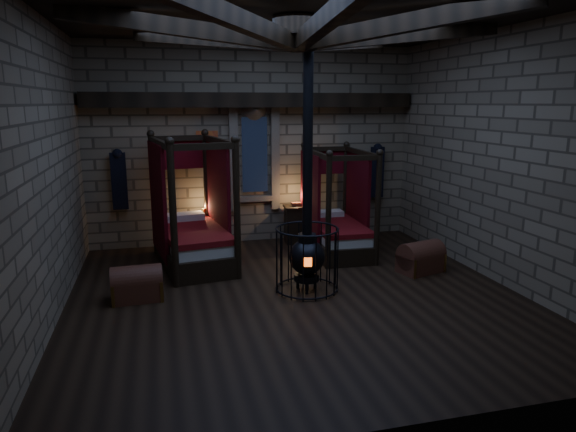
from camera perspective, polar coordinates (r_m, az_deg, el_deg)
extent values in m
cube|color=black|center=(8.24, 0.92, -8.84)|extent=(7.00, 7.00, 0.01)
cube|color=#847054|center=(11.13, -3.79, 7.84)|extent=(7.00, 0.02, 4.20)
cube|color=#847054|center=(4.49, 12.74, 0.64)|extent=(7.00, 0.02, 4.20)
cube|color=#847054|center=(7.61, -25.46, 4.51)|extent=(0.02, 7.00, 4.20)
cube|color=#847054|center=(9.28, 22.45, 6.00)|extent=(0.02, 7.00, 4.20)
cube|color=black|center=(7.77, 1.04, 21.39)|extent=(7.00, 7.00, 0.01)
cube|color=black|center=(10.92, -3.68, 12.74)|extent=(6.86, 0.35, 0.30)
cylinder|color=black|center=(7.75, 1.03, 20.29)|extent=(0.70, 0.70, 0.25)
cube|color=black|center=(11.10, -3.72, 6.79)|extent=(0.55, 0.04, 1.60)
cube|color=maroon|center=(10.95, -8.94, 7.64)|extent=(0.45, 0.03, 0.65)
cube|color=black|center=(10.89, -18.25, 3.69)|extent=(0.30, 0.10, 1.15)
cube|color=black|center=(11.88, 9.85, 4.82)|extent=(0.30, 0.10, 1.15)
cube|color=black|center=(9.86, -10.37, -4.24)|extent=(1.46, 2.37, 0.39)
cube|color=beige|center=(9.78, -10.44, -2.56)|extent=(1.31, 2.18, 0.24)
cube|color=maroon|center=(9.74, -10.48, -1.70)|extent=(1.38, 2.24, 0.11)
cube|color=beige|center=(10.50, -11.43, -0.12)|extent=(0.80, 0.48, 0.15)
cube|color=#52070D|center=(10.59, -12.03, 6.73)|extent=(1.18, 0.22, 0.59)
cylinder|color=black|center=(8.50, -12.63, -0.17)|extent=(0.12, 0.12, 2.36)
cylinder|color=black|center=(10.58, -14.65, 2.19)|extent=(0.12, 0.12, 2.36)
cylinder|color=black|center=(8.74, -5.69, 0.42)|extent=(0.12, 0.12, 2.36)
cylinder|color=black|center=(10.77, -9.00, 2.62)|extent=(0.12, 0.12, 2.36)
cube|color=#52070D|center=(9.84, -14.24, 1.77)|extent=(0.29, 1.60, 2.09)
cube|color=#52070D|center=(10.05, -7.82, 2.26)|extent=(0.29, 1.60, 2.09)
cube|color=black|center=(10.51, 5.44, -3.17)|extent=(1.09, 2.00, 0.34)
cube|color=beige|center=(10.44, 5.47, -1.78)|extent=(0.97, 1.85, 0.21)
cube|color=maroon|center=(10.41, 5.49, -1.07)|extent=(1.03, 1.89, 0.09)
cube|color=beige|center=(11.06, 4.39, 0.26)|extent=(0.67, 0.36, 0.13)
cube|color=#52070D|center=(11.12, 4.11, 6.01)|extent=(1.04, 0.09, 0.52)
cylinder|color=black|center=(9.29, 4.51, 0.28)|extent=(0.10, 0.10, 2.08)
cylinder|color=black|center=(11.08, 1.74, 2.30)|extent=(0.10, 0.10, 2.08)
cylinder|color=black|center=(9.60, 9.93, 0.53)|extent=(0.10, 0.10, 2.08)
cylinder|color=black|center=(11.34, 6.39, 2.47)|extent=(0.10, 0.10, 2.08)
cube|color=#52070D|center=(10.43, 2.45, 1.92)|extent=(0.11, 1.42, 1.84)
cube|color=#52070D|center=(10.72, 7.65, 2.11)|extent=(0.11, 1.42, 1.84)
cube|color=#55291B|center=(8.37, -16.39, -7.88)|extent=(0.79, 0.50, 0.32)
cylinder|color=#55291B|center=(8.31, -16.46, -6.85)|extent=(0.79, 0.50, 0.47)
cube|color=olive|center=(8.37, -18.84, -8.03)|extent=(0.07, 0.49, 0.34)
cube|color=olive|center=(8.37, -13.94, -7.72)|extent=(0.07, 0.49, 0.34)
cube|color=#55291B|center=(9.61, 14.51, -5.09)|extent=(0.89, 0.68, 0.33)
cylinder|color=#55291B|center=(9.56, 14.57, -4.15)|extent=(0.89, 0.68, 0.48)
cube|color=olive|center=(9.36, 12.91, -5.46)|extent=(0.18, 0.49, 0.35)
cube|color=olive|center=(9.86, 16.04, -4.73)|extent=(0.18, 0.49, 0.35)
cube|color=black|center=(10.92, -9.30, -1.82)|extent=(0.41, 0.39, 0.66)
cube|color=black|center=(10.84, -9.36, -0.04)|extent=(0.45, 0.43, 0.04)
cylinder|color=olive|center=(10.82, -9.38, 0.45)|extent=(0.09, 0.09, 0.15)
cube|color=black|center=(11.18, 0.89, -1.03)|extent=(0.50, 0.48, 0.77)
cube|color=black|center=(11.09, 0.89, 1.03)|extent=(0.55, 0.53, 0.04)
cube|color=#55291B|center=(11.07, 0.89, 1.36)|extent=(0.21, 0.16, 0.06)
cylinder|color=black|center=(8.40, 2.09, -6.78)|extent=(0.41, 0.41, 0.10)
sphere|color=black|center=(8.29, 2.11, -4.56)|extent=(0.58, 0.58, 0.58)
cylinder|color=black|center=(8.21, 2.12, -2.49)|extent=(0.29, 0.29, 0.14)
cube|color=#FF5914|center=(8.02, 2.16, -5.14)|extent=(0.15, 0.06, 0.14)
cylinder|color=black|center=(7.94, 2.22, 8.82)|extent=(0.16, 0.16, 3.12)
torus|color=black|center=(8.46, 2.08, -7.97)|extent=(1.02, 1.02, 0.03)
torus|color=black|center=(8.17, 2.13, -1.44)|extent=(1.02, 1.02, 0.03)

